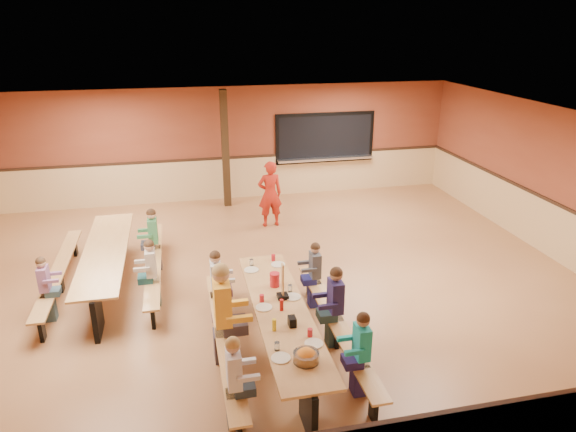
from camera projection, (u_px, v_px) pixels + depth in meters
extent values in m
plane|color=#935D37|center=(264.00, 282.00, 9.59)|extent=(12.00, 12.00, 0.00)
cube|color=brown|center=(231.00, 144.00, 13.61)|extent=(12.00, 0.04, 3.00)
cube|color=brown|center=(359.00, 398.00, 4.50)|extent=(12.00, 0.04, 3.00)
cube|color=brown|center=(558.00, 185.00, 10.26)|extent=(0.04, 10.00, 3.00)
cube|color=white|center=(261.00, 122.00, 8.51)|extent=(12.00, 10.00, 0.04)
cube|color=black|center=(325.00, 138.00, 14.09)|extent=(2.60, 0.06, 1.20)
cube|color=silver|center=(325.00, 159.00, 14.21)|extent=(2.70, 0.28, 0.06)
cube|color=black|center=(225.00, 150.00, 13.02)|extent=(0.18, 0.18, 3.00)
cube|color=tan|center=(281.00, 311.00, 7.30)|extent=(0.75, 3.60, 0.04)
cube|color=black|center=(308.00, 407.00, 6.03)|extent=(0.08, 0.60, 0.70)
cube|color=black|center=(263.00, 283.00, 8.85)|extent=(0.08, 0.60, 0.70)
cube|color=tan|center=(224.00, 335.00, 7.24)|extent=(0.26, 3.60, 0.04)
cube|color=black|center=(225.00, 348.00, 7.32)|extent=(0.06, 0.18, 0.41)
cube|color=tan|center=(336.00, 321.00, 7.57)|extent=(0.26, 3.60, 0.04)
cube|color=black|center=(336.00, 334.00, 7.65)|extent=(0.06, 0.18, 0.41)
cube|color=tan|center=(105.00, 251.00, 9.20)|extent=(0.75, 3.60, 0.04)
cube|color=black|center=(97.00, 314.00, 7.92)|extent=(0.08, 0.60, 0.70)
cube|color=black|center=(116.00, 236.00, 10.74)|extent=(0.08, 0.60, 0.70)
cube|color=tan|center=(59.00, 269.00, 9.14)|extent=(0.26, 3.60, 0.04)
cube|color=black|center=(61.00, 281.00, 9.22)|extent=(0.06, 0.18, 0.41)
cube|color=tan|center=(154.00, 261.00, 9.47)|extent=(0.26, 3.60, 0.04)
cube|color=black|center=(155.00, 272.00, 9.55)|extent=(0.06, 0.18, 0.41)
imported|color=#B32214|center=(270.00, 194.00, 11.96)|extent=(0.59, 0.41, 1.57)
cylinder|color=red|center=(275.00, 280.00, 7.90)|extent=(0.16, 0.16, 0.22)
cube|color=black|center=(292.00, 321.00, 6.90)|extent=(0.10, 0.14, 0.13)
cylinder|color=yellow|center=(274.00, 325.00, 6.78)|extent=(0.06, 0.06, 0.17)
cylinder|color=#B2140F|center=(282.00, 305.00, 7.25)|extent=(0.06, 0.06, 0.17)
cube|color=black|center=(283.00, 296.00, 7.59)|extent=(0.16, 0.16, 0.06)
cube|color=tan|center=(283.00, 279.00, 7.49)|extent=(0.02, 0.09, 0.50)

